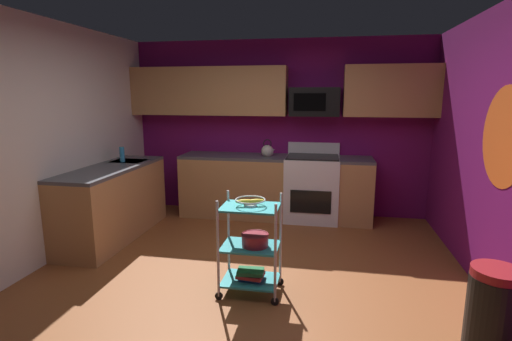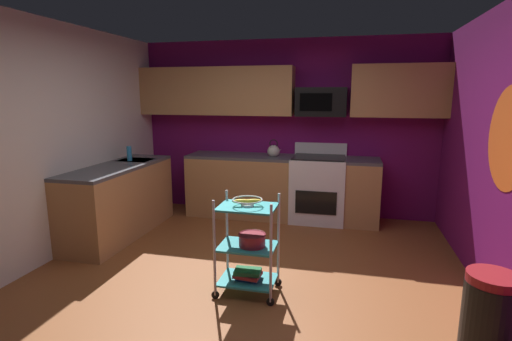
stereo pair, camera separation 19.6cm
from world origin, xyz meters
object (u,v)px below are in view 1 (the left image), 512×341
Objects in this scene: kettle at (267,151)px; trash_can at (493,314)px; microwave at (315,102)px; rolling_cart at (250,246)px; book_stack at (251,274)px; fruit_bowl at (250,201)px; dish_soap_bottle at (122,155)px; mixing_bowl_large at (255,240)px; oven_range at (312,187)px.

trash_can is at bearing -54.75° from kettle.
trash_can is at bearing -65.32° from microwave.
microwave is at bearing 114.68° from trash_can.
rolling_cart is 3.63× the size of book_stack.
microwave reaches higher than rolling_cart.
microwave is 2.86m from book_stack.
fruit_bowl is 2.28m from kettle.
microwave is 3.50× the size of dish_soap_bottle.
mixing_bowl_large reaches higher than book_stack.
mixing_bowl_large is (-0.41, -2.27, 0.04)m from oven_range.
rolling_cart is 3.63× the size of mixing_bowl_large.
oven_range is at bearing 79.84° from mixing_bowl_large.
rolling_cart is at bearing 0.00° from fruit_bowl.
mixing_bowl_large is 2.33m from kettle.
rolling_cart reaches higher than trash_can.
oven_range is 4.37× the size of mixing_bowl_large.
dish_soap_bottle is (-2.48, -0.96, -0.68)m from microwave.
trash_can is at bearing -27.53° from dish_soap_bottle.
book_stack is (-0.45, -2.27, -0.30)m from oven_range.
fruit_bowl is (-0.45, -2.27, 0.40)m from oven_range.
microwave is 1.06× the size of trash_can.
book_stack is at bearing -84.84° from kettle.
kettle reaches higher than book_stack.
oven_range is 1.23m from microwave.
mixing_bowl_large is at bearing -99.71° from microwave.
mixing_bowl_large is 2.56m from dish_soap_bottle.
fruit_bowl is 1.08× the size of book_stack.
oven_range is 0.84m from kettle.
dish_soap_bottle is at bearing -158.85° from microwave.
kettle is 3.55m from trash_can.
oven_range is 3.16m from trash_can.
book_stack is (0.00, 0.00, -0.70)m from fruit_bowl.
rolling_cart is at bearing 0.00° from book_stack.
book_stack is at bearing -100.71° from microwave.
microwave is 3.53m from trash_can.
oven_range reaches higher than trash_can.
dish_soap_bottle reaches higher than trash_can.
rolling_cart is 4.57× the size of dish_soap_bottle.
rolling_cart is 0.42m from fruit_bowl.
microwave reaches higher than dish_soap_bottle.
oven_range reaches higher than mixing_bowl_large.
microwave reaches higher than mixing_bowl_large.
mixing_bowl_large is 1.00× the size of book_stack.
fruit_bowl is 2.48m from dish_soap_bottle.
mixing_bowl_large is (0.04, 0.00, 0.07)m from rolling_cart.
kettle is at bearing -170.59° from microwave.
oven_range is at bearing 0.34° from kettle.
microwave is 0.77× the size of rolling_cart.
microwave is at bearing 80.29° from mixing_bowl_large.
rolling_cart is at bearing 180.00° from mixing_bowl_large.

